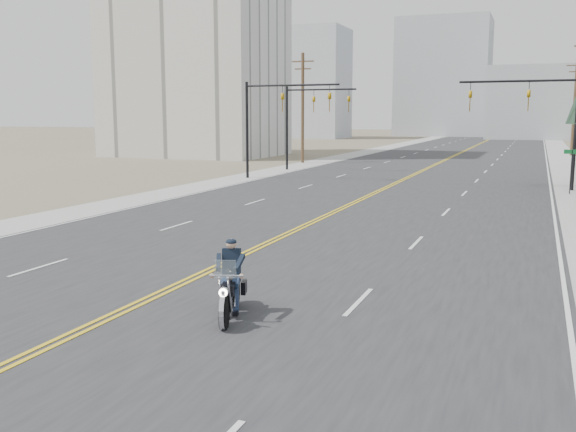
# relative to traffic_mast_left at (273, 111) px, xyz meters

# --- Properties ---
(ground_plane) EXTENTS (400.00, 400.00, 0.00)m
(ground_plane) POSITION_rel_traffic_mast_left_xyz_m (8.98, -32.00, -4.94)
(ground_plane) COLOR #776D56
(ground_plane) RESTS_ON ground
(road) EXTENTS (20.00, 200.00, 0.01)m
(road) POSITION_rel_traffic_mast_left_xyz_m (8.98, 38.00, -4.93)
(road) COLOR #303033
(road) RESTS_ON ground
(sidewalk_left) EXTENTS (3.00, 200.00, 0.01)m
(sidewalk_left) POSITION_rel_traffic_mast_left_xyz_m (-2.52, 38.00, -4.93)
(sidewalk_left) COLOR #A5A5A0
(sidewalk_left) RESTS_ON ground
(sidewalk_right) EXTENTS (3.00, 200.00, 0.01)m
(sidewalk_right) POSITION_rel_traffic_mast_left_xyz_m (20.48, 38.00, -4.93)
(sidewalk_right) COLOR #A5A5A0
(sidewalk_right) RESTS_ON ground
(traffic_mast_left) EXTENTS (7.10, 0.26, 7.00)m
(traffic_mast_left) POSITION_rel_traffic_mast_left_xyz_m (0.00, 0.00, 0.00)
(traffic_mast_left) COLOR black
(traffic_mast_left) RESTS_ON ground
(traffic_mast_right) EXTENTS (7.10, 0.26, 7.00)m
(traffic_mast_right) POSITION_rel_traffic_mast_left_xyz_m (17.95, 0.00, 0.00)
(traffic_mast_right) COLOR black
(traffic_mast_right) RESTS_ON ground
(traffic_mast_far) EXTENTS (6.10, 0.26, 7.00)m
(traffic_mast_far) POSITION_rel_traffic_mast_left_xyz_m (-0.33, 8.00, -0.06)
(traffic_mast_far) COLOR black
(traffic_mast_far) RESTS_ON ground
(street_sign) EXTENTS (0.90, 0.06, 2.62)m
(street_sign) POSITION_rel_traffic_mast_left_xyz_m (19.78, -2.00, -3.13)
(street_sign) COLOR black
(street_sign) RESTS_ON ground
(utility_pole_e) EXTENTS (2.20, 0.30, 11.00)m
(utility_pole_e) POSITION_rel_traffic_mast_left_xyz_m (21.48, 38.00, 0.79)
(utility_pole_e) COLOR brown
(utility_pole_e) RESTS_ON ground
(utility_pole_left) EXTENTS (2.20, 0.30, 10.50)m
(utility_pole_left) POSITION_rel_traffic_mast_left_xyz_m (-3.52, 16.00, 0.54)
(utility_pole_left) COLOR brown
(utility_pole_left) RESTS_ON ground
(apartment_block) EXTENTS (18.00, 14.00, 30.00)m
(apartment_block) POSITION_rel_traffic_mast_left_xyz_m (-19.02, 23.00, 10.06)
(apartment_block) COLOR silver
(apartment_block) RESTS_ON ground
(haze_bldg_a) EXTENTS (14.00, 12.00, 22.00)m
(haze_bldg_a) POSITION_rel_traffic_mast_left_xyz_m (-26.02, 83.00, 6.06)
(haze_bldg_a) COLOR #B7BCC6
(haze_bldg_a) RESTS_ON ground
(haze_bldg_b) EXTENTS (18.00, 14.00, 14.00)m
(haze_bldg_b) POSITION_rel_traffic_mast_left_xyz_m (16.98, 93.00, 2.06)
(haze_bldg_b) COLOR #ADB2B7
(haze_bldg_b) RESTS_ON ground
(haze_bldg_d) EXTENTS (20.00, 15.00, 26.00)m
(haze_bldg_d) POSITION_rel_traffic_mast_left_xyz_m (-3.02, 108.00, 8.06)
(haze_bldg_d) COLOR #ADB2B7
(haze_bldg_d) RESTS_ON ground
(haze_bldg_f) EXTENTS (12.00, 12.00, 16.00)m
(haze_bldg_f) POSITION_rel_traffic_mast_left_xyz_m (-41.02, 98.00, 3.06)
(haze_bldg_f) COLOR #ADB2B7
(haze_bldg_f) RESTS_ON ground
(motorcyclist) EXTENTS (1.63, 2.47, 1.78)m
(motorcyclist) POSITION_rel_traffic_mast_left_xyz_m (11.52, -30.21, -4.04)
(motorcyclist) COLOR black
(motorcyclist) RESTS_ON ground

